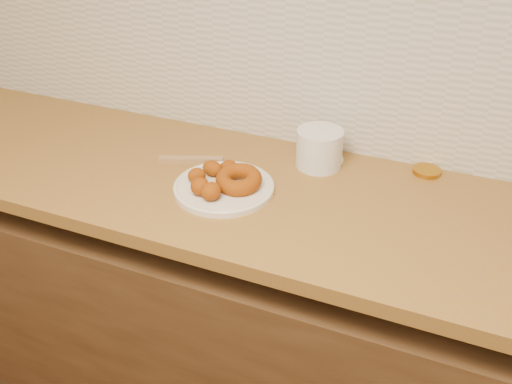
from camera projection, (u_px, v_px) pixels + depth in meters
base_cabinet at (368, 359)px, 1.60m from camera, size 3.60×0.60×0.77m
butcher_block at (163, 172)px, 1.55m from camera, size 2.30×0.62×0.04m
backsplash at (429, 61)px, 1.40m from camera, size 3.60×0.02×0.60m
donut_plate at (224, 188)px, 1.43m from camera, size 0.26×0.26×0.02m
ring_donut at (239, 179)px, 1.41m from camera, size 0.15×0.16×0.05m
fried_dough_chunks at (209, 179)px, 1.41m from camera, size 0.13×0.20×0.05m
plastic_tub at (319, 148)px, 1.51m from camera, size 0.13×0.13×0.11m
tub_lid at (323, 159)px, 1.57m from camera, size 0.13×0.13×0.01m
brass_jar_lid at (427, 171)px, 1.50m from camera, size 0.10×0.10×0.01m
wooden_utensil at (191, 160)px, 1.56m from camera, size 0.18×0.09×0.01m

